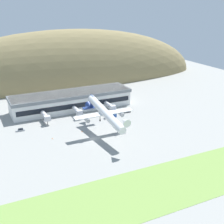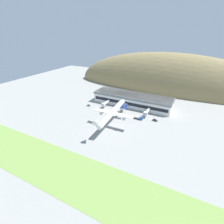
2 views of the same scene
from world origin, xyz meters
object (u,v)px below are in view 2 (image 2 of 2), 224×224
Objects in this scene: jetway_1 at (124,107)px; service_car_0 at (89,106)px; traffic_cone_0 at (89,116)px; cargo_airplane at (112,113)px; traffic_cone_1 at (107,119)px; jetway_0 at (105,103)px; jetway_2 at (147,112)px; service_car_1 at (155,120)px; fuel_truck at (138,118)px; terminal_building at (132,99)px.

jetway_1 reaches higher than service_car_0.
cargo_airplane is at bearing -14.34° from traffic_cone_0.
cargo_airplane is 83.23× the size of traffic_cone_0.
cargo_airplane reaches higher than traffic_cone_1.
traffic_cone_0 is at bearing 165.66° from cargo_airplane.
jetway_0 is 19.74m from jetway_1.
service_car_0 is at bearing -173.85° from jetway_2.
jetway_2 is 36.38m from cargo_airplane.
service_car_0 is at bearing 151.98° from traffic_cone_1.
fuel_truck is at bearing -165.22° from service_car_1.
traffic_cone_0 is (-24.48, -40.14, -6.04)m from terminal_building.
service_car_0 reaches higher than traffic_cone_1.
jetway_2 is 10.56m from fuel_truck.
traffic_cone_0 is 16.99m from traffic_cone_1.
jetway_1 is (19.73, 0.41, -0.00)m from jetway_0.
service_car_1 is at bearing -11.27° from jetway_1.
service_car_0 is (-39.63, 24.38, -11.61)m from cargo_airplane.
traffic_cone_1 is (-36.81, -16.21, -0.35)m from service_car_1.
jetway_0 is 21.28× the size of traffic_cone_1.
fuel_truck is 42.93m from traffic_cone_0.
cargo_airplane reaches higher than jetway_1.
terminal_building is 10.38× the size of fuel_truck.
jetway_0 is 2.75× the size of service_car_1.
jetway_2 is (20.19, -16.40, -2.33)m from terminal_building.
terminal_building is at bearing 140.91° from jetway_2.
traffic_cone_1 is (-9.84, 8.53, -11.92)m from cargo_airplane.
terminal_building is at bearing 92.76° from cargo_airplane.
jetway_0 is 1.63× the size of fuel_truck.
service_car_0 is (-57.56, -6.20, -3.40)m from jetway_2.
service_car_1 is at bearing -6.49° from jetway_0.
cargo_airplane is (4.06, -30.92, 8.21)m from jetway_1.
jetway_0 is 38.69m from fuel_truck.
terminal_building reaches higher than fuel_truck.
jetway_2 is at bearing 6.15° from service_car_0.
fuel_truck is at bearing 57.20° from cargo_airplane.
fuel_truck reaches higher than traffic_cone_1.
service_car_0 reaches higher than traffic_cone_0.
terminal_building is 47.40m from traffic_cone_0.
cargo_airplane is 83.23× the size of traffic_cone_1.
service_car_1 is (66.60, 0.36, 0.04)m from service_car_0.
jetway_0 is 0.26× the size of cargo_airplane.
jetway_2 is at bearing 59.62° from cargo_airplane.
jetway_0 is at bearing 166.09° from fuel_truck.
traffic_cone_1 is at bearing -156.23° from service_car_1.
service_car_1 reaches higher than service_car_0.
service_car_0 is 53.42m from fuel_truck.
fuel_truck reaches higher than service_car_0.
cargo_airplane is 27.44m from fuel_truck.
jetway_1 is at bearing 1.19° from jetway_0.
jetway_0 is (-21.53, -16.46, -2.33)m from terminal_building.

